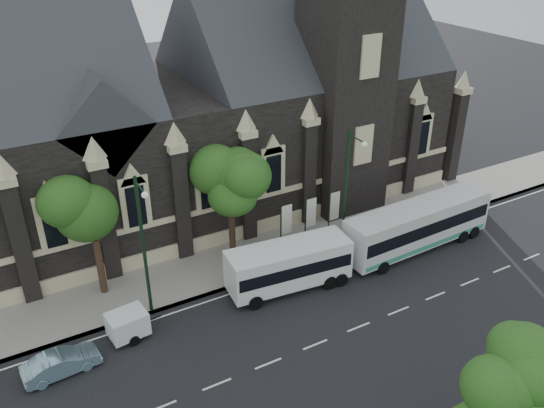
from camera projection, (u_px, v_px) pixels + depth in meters
ground at (268, 364)px, 29.96m from camera, size 160.00×160.00×0.00m
sidewalk at (199, 273)px, 37.23m from camera, size 80.00×5.00×0.15m
museum at (207, 105)px, 42.78m from camera, size 40.00×17.70×29.90m
tree_park_east at (506, 369)px, 23.29m from camera, size 3.40×3.40×6.28m
tree_walk_right at (232, 178)px, 36.85m from camera, size 4.08×4.08×7.80m
tree_walk_left at (94, 211)px, 32.99m from camera, size 3.91×3.91×7.64m
street_lamp_near at (348, 186)px, 37.34m from camera, size 0.36×1.88×9.00m
street_lamp_mid at (144, 241)px, 31.28m from camera, size 0.36×1.88×9.00m
banner_flag_left at (285, 223)px, 38.48m from camera, size 0.90×0.10×4.00m
banner_flag_center at (309, 216)px, 39.35m from camera, size 0.90×0.10×4.00m
banner_flag_right at (333, 209)px, 40.22m from camera, size 0.90×0.10×4.00m
tour_coach at (418, 225)px, 39.26m from camera, size 11.75×3.05×3.40m
shuttle_bus at (289, 264)px, 35.20m from camera, size 8.07×3.43×3.03m
box_trailer at (128, 324)px, 31.39m from camera, size 3.14×1.85×1.64m
sedan at (61, 363)px, 29.11m from camera, size 4.03×1.70×1.29m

